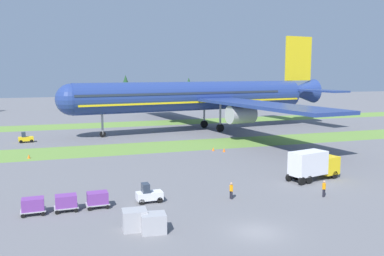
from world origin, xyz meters
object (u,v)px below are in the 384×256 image
Objects in this scene: pushback_tractor at (25,138)px; cargo_dolly_lead at (98,198)px; baggage_tug at (149,194)px; taxiway_marker_0 at (213,149)px; uld_container_1 at (153,223)px; taxiway_marker_1 at (224,150)px; airliner at (203,96)px; cargo_dolly_second at (66,202)px; ground_crew_loader at (231,190)px; uld_container_0 at (135,220)px; ground_crew_marshaller at (324,188)px; cargo_dolly_third at (33,205)px; taxiway_marker_2 at (29,156)px; catering_truck at (313,164)px.

cargo_dolly_lead is at bearing 4.59° from pushback_tractor.
taxiway_marker_0 is (16.09, 23.38, -0.50)m from baggage_tug.
uld_container_1 is at bearing -10.67° from baggage_tug.
taxiway_marker_0 is at bearing 133.51° from taxiway_marker_1.
airliner is 56.67m from cargo_dolly_second.
pushback_tractor reaches higher than ground_crew_loader.
ground_crew_loader is (22.29, -43.73, 0.13)m from pushback_tractor.
baggage_tug is 1.31× the size of uld_container_0.
taxiway_marker_1 is (-0.33, 25.98, -0.60)m from ground_crew_marshaller.
airliner is at bearing 148.33° from cargo_dolly_lead.
ground_crew_marshaller is 1.00× the size of ground_crew_loader.
cargo_dolly_third reaches higher than taxiway_marker_2.
cargo_dolly_second is at bearing 139.39° from airliner.
cargo_dolly_lead is (-27.91, -47.02, -6.85)m from airliner.
pushback_tractor is at bearing -176.69° from cargo_dolly_third.
cargo_dolly_second is 1.11× the size of uld_container_0.
cargo_dolly_lead is 2.90m from cargo_dolly_second.
uld_container_1 is (3.69, -7.71, -0.13)m from cargo_dolly_lead.
baggage_tug is at bearing 68.43° from uld_container_0.
catering_truck is at bearing 93.82° from cargo_dolly_second.
ground_crew_marshaller reaches higher than uld_container_1.
taxiway_marker_1 is at bearing 63.27° from ground_crew_marshaller.
ground_crew_loader is (16.21, -1.46, 0.03)m from cargo_dolly_second.
catering_truck reaches higher than taxiway_marker_1.
airliner reaches higher than taxiway_marker_1.
airliner reaches higher than cargo_dolly_lead.
uld_container_1 is (6.59, -7.66, -0.13)m from cargo_dolly_second.
cargo_dolly_third reaches higher than taxiway_marker_1.
catering_truck is 24.33m from uld_container_1.
baggage_tug is 7.30m from uld_container_0.
taxiway_marker_2 is (-28.71, 3.24, -0.00)m from taxiway_marker_0.
taxiway_marker_2 is (-7.59, 26.70, -0.61)m from cargo_dolly_lead.
ground_crew_loader reaches higher than uld_container_1.
baggage_tug is 28.05m from taxiway_marker_1.
uld_container_0 reaches higher than taxiway_marker_0.
taxiway_marker_0 is (18.78, 30.17, -0.54)m from uld_container_0.
uld_container_1 is (9.49, -7.61, -0.13)m from cargo_dolly_third.
ground_crew_marshaller is at bearing -89.27° from taxiway_marker_1.
baggage_tug is 1.51× the size of ground_crew_loader.
cargo_dolly_third is at bearing 141.29° from uld_container_1.
airliner is 51.14m from ground_crew_loader.
uld_container_0 is (-25.57, -53.73, -6.90)m from airliner.
taxiway_marker_0 is at bearing 137.02° from cargo_dolly_lead.
cargo_dolly_third is 35.78m from taxiway_marker_0.
cargo_dolly_third is at bearing 140.93° from uld_container_0.
uld_container_1 is 2.87× the size of taxiway_marker_1.
pushback_tractor reaches higher than cargo_dolly_lead.
taxiway_marker_0 is (21.12, 23.46, -0.60)m from cargo_dolly_lead.
ground_crew_marshaller is (31.77, -46.15, 0.13)m from pushback_tractor.
uld_container_1 reaches higher than taxiway_marker_0.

